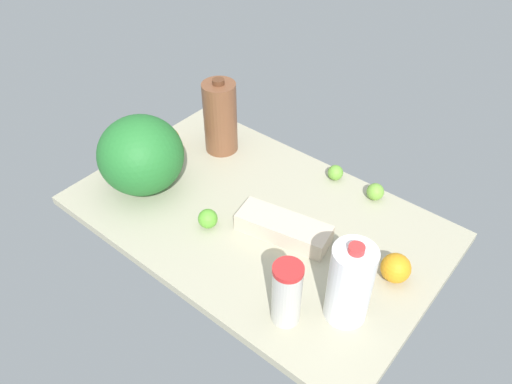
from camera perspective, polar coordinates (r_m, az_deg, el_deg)
countertop at (r=166.35cm, az=0.00°, el=-2.99°), size 120.00×76.00×3.00cm
milk_jug at (r=132.34cm, az=10.68°, el=-10.24°), size 11.64×11.64×26.30cm
chocolate_milk_jug at (r=186.78cm, az=-4.11°, el=8.51°), size 12.41×12.41×29.52cm
tumbler_cup at (r=131.16cm, az=3.54°, el=-11.51°), size 8.05×8.05×20.28cm
watermelon at (r=172.50cm, az=-13.01°, el=4.13°), size 28.99×28.99×26.84cm
egg_carton at (r=156.78cm, az=3.16°, el=-4.13°), size 31.29×16.29×6.18cm
lime_beside_bowl at (r=179.90cm, az=9.06°, el=2.20°), size 5.53×5.53×5.53cm
lime_by_jug at (r=160.15cm, az=-5.53°, el=-3.05°), size 6.36×6.36×6.36cm
orange_far_back at (r=149.31cm, az=15.68°, el=-8.37°), size 8.71×8.71×8.71cm
orange_loose at (r=195.16cm, az=-9.92°, el=6.05°), size 8.20×8.20×8.20cm
lime_near_front at (r=174.21cm, az=13.48°, el=0.03°), size 5.90×5.90×5.90cm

